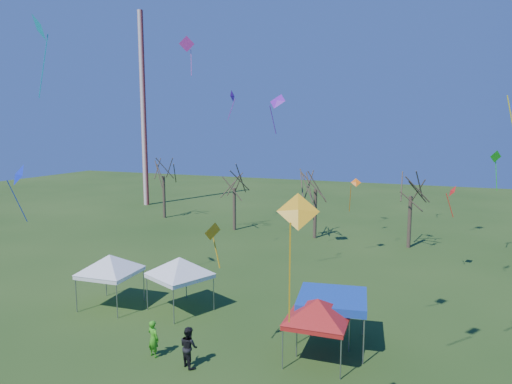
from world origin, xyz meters
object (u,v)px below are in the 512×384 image
radio_mast (143,110)px  tree_2 (316,171)px  tent_red (318,303)px  tree_3 (412,178)px  tent_blue (332,300)px  person_green (153,339)px  person_dark (189,347)px  tree_1 (234,173)px  tent_white_mid (180,261)px  tree_0 (163,161)px  tent_white_west (110,258)px

radio_mast → tree_2: bearing=-20.6°
tent_red → tree_3: bearing=83.4°
tree_2 → tent_blue: tree_2 is taller
person_green → tree_2: bearing=-76.3°
radio_mast → person_dark: 44.86m
radio_mast → tent_blue: radio_mast is taller
tree_2 → tent_red: size_ratio=2.18×
radio_mast → tree_1: (17.23, -9.35, -6.71)m
person_dark → tent_red: bearing=-124.8°
tent_white_mid → tent_blue: (8.89, -0.99, -0.61)m
tent_white_mid → person_dark: (3.58, -5.21, -1.99)m
radio_mast → tent_white_mid: 38.25m
tent_red → person_green: tent_red is taller
tree_0 → tree_1: tree_0 is taller
tree_0 → tent_red: (24.34, -25.11, -3.82)m
tree_1 → tent_white_mid: (5.66, -19.75, -2.91)m
tree_2 → tree_3: tree_2 is taller
tree_0 → person_green: 33.06m
tent_blue → radio_mast: bearing=136.6°
tent_red → tent_blue: tent_red is taller
tree_1 → tent_white_west: (1.66, -20.77, -2.91)m
person_green → tent_blue: bearing=-134.5°
tree_0 → tent_red: bearing=-45.9°
tent_red → person_green: size_ratio=2.20×
tent_red → person_dark: 5.92m
tree_1 → tree_2: bearing=-1.8°
tent_blue → tent_red: bearing=-100.0°
tent_white_mid → tent_blue: bearing=-6.4°
tree_2 → tent_blue: size_ratio=2.28×
tree_2 → tree_3: (8.40, -0.33, -0.21)m
tent_red → person_green: bearing=-160.8°
tree_2 → tent_white_mid: bearing=-98.0°
tent_red → tent_blue: 1.71m
person_dark → person_green: (-1.92, 0.16, -0.04)m
radio_mast → tree_3: (34.03, -9.96, -6.42)m
tree_1 → tent_white_mid: 20.75m
tent_white_west → tent_blue: (12.89, 0.03, -0.60)m
tent_white_mid → tree_1: bearing=106.0°
radio_mast → tent_red: bearing=-45.2°
radio_mast → tent_white_mid: radio_mast is taller
tree_2 → tent_white_west: (-6.74, -20.50, -3.41)m
tree_1 → tree_2: tree_2 is taller
radio_mast → tent_blue: (31.78, -30.09, -10.23)m
tree_0 → tree_3: size_ratio=1.07×
tent_white_west → tent_red: (12.60, -1.60, -0.21)m
tree_2 → tree_3: 8.41m
tent_white_west → tree_3: bearing=53.1°
tent_white_west → tree_1: bearing=94.6°
tree_0 → tree_3: tree_0 is taller
tree_1 → person_dark: 27.06m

